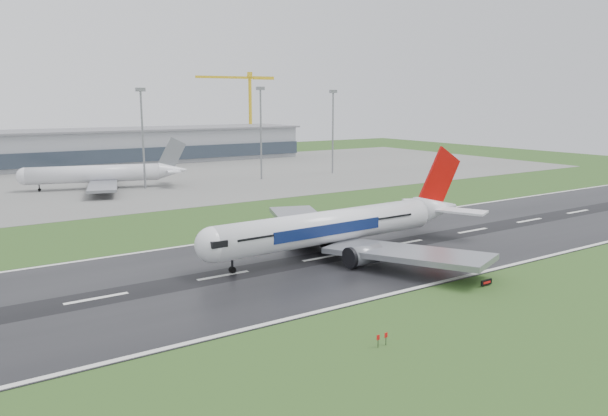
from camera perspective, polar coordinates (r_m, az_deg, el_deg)
ground at (r=94.33m, az=-8.08°, el=-6.76°), size 520.00×520.00×0.00m
runway at (r=94.32m, az=-8.08°, el=-6.73°), size 400.00×45.00×0.10m
apron at (r=212.05m, az=-22.66°, el=2.20°), size 400.00×130.00×0.08m
terminal at (r=270.22m, az=-25.18°, el=5.25°), size 240.00×36.00×15.00m
main_airliner at (r=106.24m, az=4.27°, el=0.31°), size 62.18×59.38×17.89m
parked_airliner at (r=196.37m, az=-19.63°, el=4.12°), size 64.78×62.20×15.67m
tower_crane at (r=318.88m, az=-5.39°, el=9.45°), size 44.25×7.90×43.77m
runway_sign at (r=92.77m, az=17.77°, el=-7.13°), size 2.31×0.47×1.04m
floodmast_3 at (r=190.98m, az=-15.80°, el=6.47°), size 0.64×0.64×31.11m
floodmast_4 at (r=208.01m, az=-4.33°, el=7.26°), size 0.64×0.64×32.02m
floodmast_5 at (r=225.28m, az=2.90°, el=7.44°), size 0.64×0.64×31.26m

